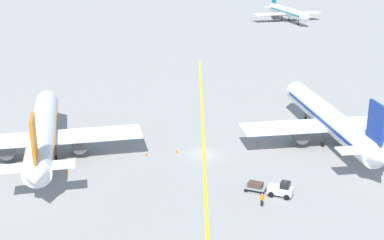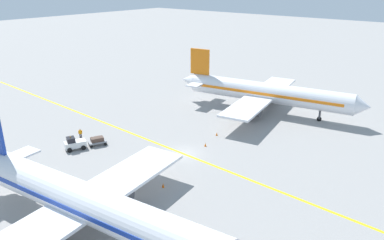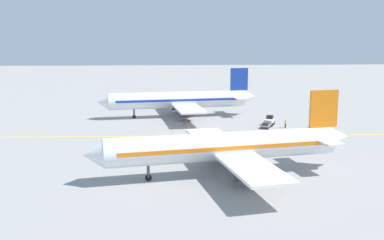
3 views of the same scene
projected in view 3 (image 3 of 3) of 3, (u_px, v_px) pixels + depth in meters
name	position (u px, v px, depth m)	size (l,w,h in m)	color
ground_plane	(208.00, 136.00, 80.47)	(400.00, 400.00, 0.00)	gray
apron_yellow_centreline	(208.00, 136.00, 80.47)	(0.40, 120.00, 0.01)	yellow
airplane_at_gate	(226.00, 147.00, 57.12)	(28.48, 35.40, 10.60)	white
airplane_adjacent_stand	(180.00, 100.00, 98.72)	(28.44, 35.52, 10.60)	white
baggage_tug_white	(269.00, 121.00, 89.85)	(3.35, 2.68, 2.11)	white
baggage_cart_trailing	(266.00, 124.00, 86.84)	(2.94, 2.34, 1.24)	gray
ground_crew_worker	(285.00, 123.00, 87.28)	(0.44, 0.44, 1.68)	#23232D
traffic_cone_near_nose	(262.00, 163.00, 62.36)	(0.32, 0.32, 0.55)	orange
traffic_cone_mid_apron	(183.00, 125.00, 88.46)	(0.32, 0.32, 0.55)	orange
traffic_cone_by_wingtip	(205.00, 139.00, 76.44)	(0.32, 0.32, 0.55)	orange
traffic_cone_far_edge	(214.00, 145.00, 72.22)	(0.32, 0.32, 0.55)	orange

